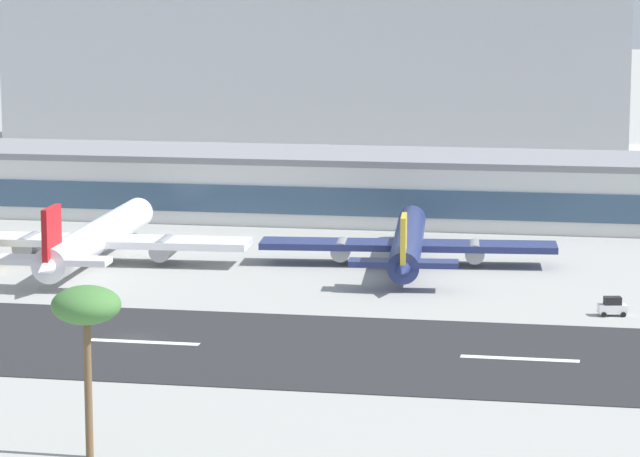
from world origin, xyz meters
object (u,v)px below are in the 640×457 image
(terminal_building, at_px, (314,185))
(service_baggage_tug_1, at_px, (612,307))
(airliner_red_tail_gate_0, at_px, (94,240))
(distant_hotel_block, at_px, (315,37))
(palm_tree_0, at_px, (86,309))
(airliner_gold_tail_gate_1, at_px, (408,244))

(terminal_building, bearing_deg, service_baggage_tug_1, -54.38)
(terminal_building, xyz_separation_m, service_baggage_tug_1, (47.16, -65.82, -4.26))
(airliner_red_tail_gate_0, bearing_deg, service_baggage_tug_1, -109.11)
(airliner_red_tail_gate_0, distance_m, service_baggage_tug_1, 71.57)
(distant_hotel_block, distance_m, service_baggage_tug_1, 188.53)
(terminal_building, relative_size, distant_hotel_block, 1.12)
(terminal_building, distance_m, service_baggage_tug_1, 81.08)
(terminal_building, relative_size, palm_tree_0, 11.29)
(airliner_gold_tail_gate_1, height_order, palm_tree_0, palm_tree_0)
(service_baggage_tug_1, relative_size, palm_tree_0, 0.25)
(airliner_gold_tail_gate_1, bearing_deg, airliner_red_tail_gate_0, 92.87)
(distant_hotel_block, relative_size, airliner_gold_tail_gate_1, 3.15)
(airliner_red_tail_gate_0, height_order, palm_tree_0, palm_tree_0)
(terminal_building, relative_size, service_baggage_tug_1, 45.94)
(terminal_building, height_order, airliner_red_tail_gate_0, terminal_building)
(service_baggage_tug_1, bearing_deg, airliner_red_tail_gate_0, 152.05)
(airliner_red_tail_gate_0, xyz_separation_m, airliner_gold_tail_gate_1, (41.75, 6.15, -0.35))
(distant_hotel_block, height_order, palm_tree_0, distant_hotel_block)
(distant_hotel_block, bearing_deg, airliner_gold_tail_gate_1, -74.67)
(airliner_gold_tail_gate_1, bearing_deg, service_baggage_tug_1, -139.63)
(distant_hotel_block, distance_m, palm_tree_0, 237.56)
(terminal_building, height_order, airliner_gold_tail_gate_1, terminal_building)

